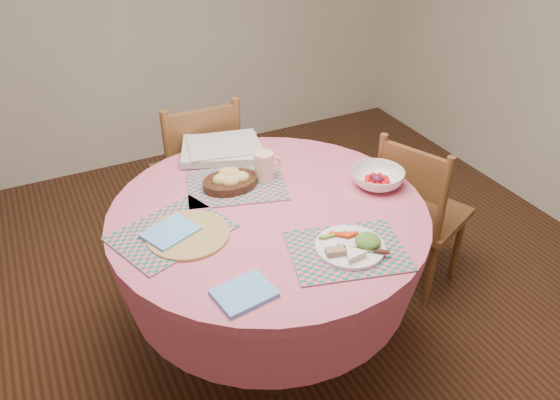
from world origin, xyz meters
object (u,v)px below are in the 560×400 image
(wicker_trivet, at_px, (188,235))
(latte_mug, at_px, (265,166))
(chair_right, at_px, (417,211))
(dining_table, at_px, (269,249))
(bread_bowl, at_px, (230,180))
(dinner_plate, at_px, (353,245))
(fruit_bowl, at_px, (377,178))
(chair_back, at_px, (199,173))

(wicker_trivet, bearing_deg, latte_mug, 28.86)
(wicker_trivet, bearing_deg, chair_right, 4.82)
(dining_table, xyz_separation_m, bread_bowl, (-0.07, 0.22, 0.23))
(wicker_trivet, xyz_separation_m, dinner_plate, (0.49, -0.33, 0.02))
(fruit_bowl, bearing_deg, dining_table, 175.60)
(bread_bowl, height_order, fruit_bowl, bread_bowl)
(dining_table, relative_size, bread_bowl, 5.39)
(chair_back, relative_size, bread_bowl, 4.00)
(chair_right, xyz_separation_m, dinner_plate, (-0.68, -0.43, 0.33))
(chair_right, xyz_separation_m, bread_bowl, (-0.90, 0.14, 0.34))
(chair_right, relative_size, fruit_bowl, 3.30)
(chair_right, distance_m, fruit_bowl, 0.50)
(chair_right, xyz_separation_m, fruit_bowl, (-0.35, -0.11, 0.34))
(fruit_bowl, bearing_deg, wicker_trivet, 178.99)
(bread_bowl, bearing_deg, dinner_plate, -68.72)
(chair_right, xyz_separation_m, latte_mug, (-0.75, 0.13, 0.37))
(latte_mug, bearing_deg, wicker_trivet, -151.14)
(wicker_trivet, height_order, bread_bowl, bread_bowl)
(wicker_trivet, xyz_separation_m, bread_bowl, (0.26, 0.24, 0.03))
(wicker_trivet, bearing_deg, dining_table, 3.88)
(dining_table, height_order, chair_back, chair_back)
(wicker_trivet, relative_size, bread_bowl, 1.30)
(wicker_trivet, height_order, latte_mug, latte_mug)
(bread_bowl, bearing_deg, chair_back, 84.85)
(dining_table, distance_m, latte_mug, 0.34)
(dining_table, height_order, dinner_plate, dinner_plate)
(wicker_trivet, bearing_deg, chair_back, 69.50)
(dinner_plate, xyz_separation_m, fruit_bowl, (0.32, 0.32, 0.01))
(dining_table, relative_size, chair_right, 1.46)
(chair_back, height_order, wicker_trivet, chair_back)
(chair_right, distance_m, dinner_plate, 0.87)
(chair_back, bearing_deg, fruit_bowl, 121.55)
(wicker_trivet, xyz_separation_m, latte_mug, (0.41, 0.23, 0.06))
(wicker_trivet, distance_m, bread_bowl, 0.36)
(dinner_plate, distance_m, bread_bowl, 0.62)
(chair_back, distance_m, wicker_trivet, 0.95)
(dining_table, relative_size, chair_back, 1.35)
(dining_table, distance_m, wicker_trivet, 0.39)
(chair_right, distance_m, wicker_trivet, 1.21)
(chair_right, bearing_deg, bread_bowl, 57.57)
(dining_table, relative_size, dinner_plate, 5.11)
(chair_back, height_order, bread_bowl, chair_back)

